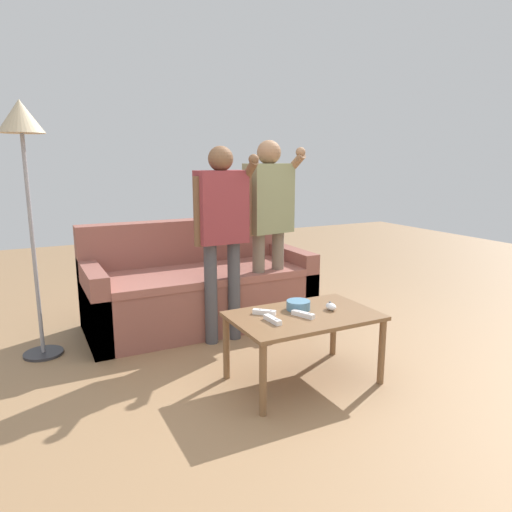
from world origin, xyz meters
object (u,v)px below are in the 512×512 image
at_px(player_right, 269,212).
at_px(game_remote_wand_near, 303,314).
at_px(couch, 198,289).
at_px(player_center, 222,222).
at_px(floor_lamp, 23,141).
at_px(game_remote_wand_far, 273,320).
at_px(game_remote_wand_spare, 264,312).
at_px(coffee_table, 304,323).
at_px(snack_bowl, 298,305).
at_px(game_remote_nunchuk, 331,306).

height_order(player_right, game_remote_wand_near, player_right).
relative_size(couch, player_center, 1.26).
xyz_separation_m(floor_lamp, game_remote_wand_far, (1.24, -1.26, -1.07)).
bearing_deg(game_remote_wand_near, player_center, 99.90).
bearing_deg(couch, game_remote_wand_spare, -90.52).
relative_size(player_center, game_remote_wand_spare, 11.49).
xyz_separation_m(couch, floor_lamp, (-1.28, -0.15, 1.23)).
bearing_deg(floor_lamp, game_remote_wand_far, -45.41).
height_order(game_remote_wand_far, game_remote_wand_spare, same).
xyz_separation_m(couch, coffee_table, (0.22, -1.37, 0.09)).
bearing_deg(snack_bowl, game_remote_wand_near, -109.83).
height_order(game_remote_nunchuk, game_remote_wand_spare, game_remote_nunchuk).
relative_size(couch, game_remote_wand_spare, 14.45).
bearing_deg(game_remote_wand_spare, snack_bowl, -2.99).
height_order(snack_bowl, player_right, player_right).
distance_m(coffee_table, game_remote_wand_spare, 0.26).
relative_size(floor_lamp, player_right, 1.15).
xyz_separation_m(player_center, game_remote_wand_far, (-0.06, -0.91, -0.49)).
xyz_separation_m(snack_bowl, game_remote_nunchuk, (0.18, -0.11, -0.01)).
xyz_separation_m(player_right, player_center, (-0.48, -0.13, -0.03)).
relative_size(floor_lamp, game_remote_wand_far, 11.46).
xyz_separation_m(game_remote_nunchuk, floor_lamp, (-1.69, 1.23, 1.06)).
bearing_deg(game_remote_wand_spare, coffee_table, -25.48).
bearing_deg(snack_bowl, game_remote_wand_spare, 177.01).
height_order(coffee_table, player_right, player_right).
xyz_separation_m(player_right, game_remote_wand_far, (-0.54, -1.05, -0.52)).
bearing_deg(game_remote_wand_far, player_center, 86.30).
bearing_deg(coffee_table, player_right, 74.04).
xyz_separation_m(game_remote_wand_near, game_remote_wand_far, (-0.22, -0.00, 0.00)).
xyz_separation_m(game_remote_nunchuk, game_remote_wand_spare, (-0.43, 0.12, -0.01)).
distance_m(player_right, game_remote_wand_far, 1.29).
bearing_deg(game_remote_nunchuk, couch, 106.90).
relative_size(floor_lamp, game_remote_wand_spare, 13.71).
bearing_deg(player_center, snack_bowl, -75.04).
xyz_separation_m(player_right, game_remote_wand_near, (-0.32, -1.05, -0.52)).
distance_m(coffee_table, game_remote_wand_near, 0.09).
distance_m(game_remote_wand_near, game_remote_wand_far, 0.22).
distance_m(game_remote_nunchuk, player_center, 1.08).
bearing_deg(coffee_table, game_remote_wand_near, -128.51).
bearing_deg(player_center, floor_lamp, 165.11).
height_order(coffee_table, game_remote_wand_spare, game_remote_wand_spare).
bearing_deg(game_remote_wand_spare, game_remote_wand_far, -98.49).
xyz_separation_m(player_center, game_remote_wand_spare, (-0.04, -0.77, -0.49)).
height_order(game_remote_wand_near, game_remote_wand_far, same).
bearing_deg(game_remote_wand_spare, player_center, 87.24).
xyz_separation_m(snack_bowl, floor_lamp, (-1.51, 1.12, 1.05)).
distance_m(game_remote_wand_near, game_remote_wand_spare, 0.25).
bearing_deg(game_remote_nunchuk, coffee_table, 177.27).
height_order(game_remote_nunchuk, game_remote_wand_near, game_remote_nunchuk).
xyz_separation_m(game_remote_nunchuk, game_remote_wand_far, (-0.45, -0.03, -0.01)).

